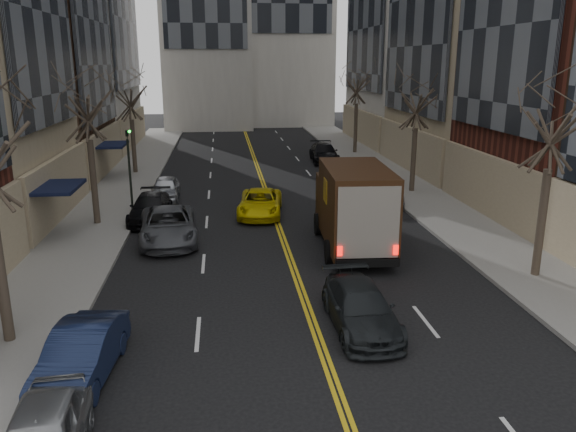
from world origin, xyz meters
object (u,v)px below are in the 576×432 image
object	(u,v)px
observer_sedan	(361,308)
ups_truck	(353,208)
pedestrian	(329,213)
taxi	(260,203)

from	to	relation	value
observer_sedan	ups_truck	bearing A→B (deg)	78.10
ups_truck	pedestrian	bearing A→B (deg)	106.02
ups_truck	taxi	bearing A→B (deg)	123.92
ups_truck	pedestrian	size ratio (longest dim) A/B	3.55
pedestrian	observer_sedan	bearing A→B (deg)	164.18
ups_truck	pedestrian	distance (m)	2.64
ups_truck	taxi	distance (m)	7.02
taxi	pedestrian	world-z (taller)	pedestrian
observer_sedan	pedestrian	bearing A→B (deg)	84.09
ups_truck	pedestrian	world-z (taller)	ups_truck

